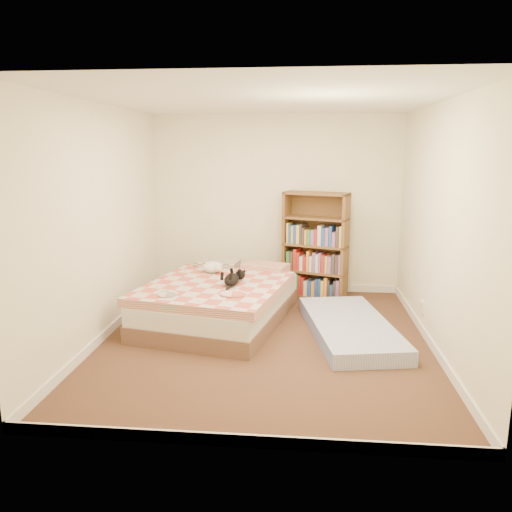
# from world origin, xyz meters

# --- Properties ---
(room) EXTENTS (3.51, 4.01, 2.51)m
(room) POSITION_xyz_m (0.00, 0.00, 1.20)
(room) COLOR #452B1D
(room) RESTS_ON ground
(bed) EXTENTS (1.85, 2.32, 0.55)m
(bed) POSITION_xyz_m (-0.59, 0.62, 0.25)
(bed) COLOR brown
(bed) RESTS_ON room
(bookshelf) EXTENTS (0.97, 0.58, 1.46)m
(bookshelf) POSITION_xyz_m (0.56, 1.69, 0.54)
(bookshelf) COLOR brown
(bookshelf) RESTS_ON room
(floor_mattress) EXTENTS (1.14, 1.94, 0.16)m
(floor_mattress) POSITION_xyz_m (0.93, 0.25, 0.08)
(floor_mattress) COLOR #7A8BCB
(floor_mattress) RESTS_ON room
(black_cat) EXTENTS (0.30, 0.64, 0.14)m
(black_cat) POSITION_xyz_m (-0.42, 0.46, 0.56)
(black_cat) COLOR black
(black_cat) RESTS_ON bed
(white_dog) EXTENTS (0.29, 0.29, 0.14)m
(white_dog) POSITION_xyz_m (-0.74, 0.99, 0.56)
(white_dog) COLOR white
(white_dog) RESTS_ON bed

